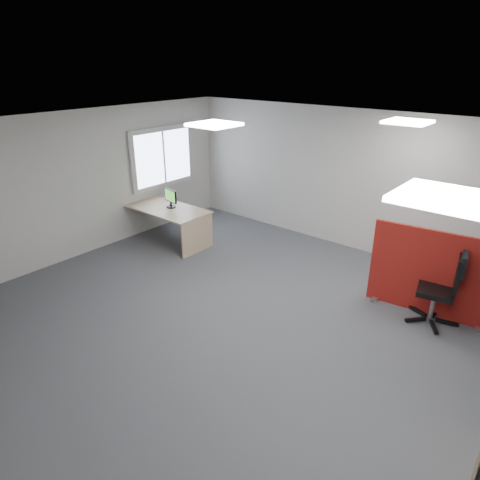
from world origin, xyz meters
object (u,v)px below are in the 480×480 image
Objects in this scene: office_chair at (446,284)px; red_divider at (431,274)px; second_desk at (169,215)px; monitor_second at (171,197)px.

red_divider is at bearing 136.38° from office_chair.
second_desk is (-5.02, -0.59, -0.09)m from red_divider.
second_desk is at bearing -121.40° from monitor_second.
office_chair reaches higher than monitor_second.
second_desk is at bearing -179.79° from red_divider.
red_divider is 5.06m from second_desk.
red_divider is 1.57× the size of office_chair.
red_divider is 0.29m from office_chair.
second_desk is 0.38m from monitor_second.
second_desk is 4.29× the size of monitor_second.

